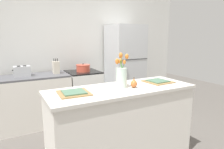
{
  "coord_description": "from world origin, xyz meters",
  "views": [
    {
      "loc": [
        -1.21,
        -1.98,
        1.55
      ],
      "look_at": [
        0.0,
        0.25,
        1.08
      ],
      "focal_mm": 32.0,
      "sensor_mm": 36.0,
      "label": 1
    }
  ],
  "objects": [
    {
      "name": "back_wall",
      "position": [
        0.0,
        2.0,
        1.35
      ],
      "size": [
        5.2,
        0.08,
        2.7
      ],
      "color": "silver",
      "rests_on": "ground_plane"
    },
    {
      "name": "back_counter",
      "position": [
        -1.06,
        1.6,
        0.45
      ],
      "size": [
        1.68,
        0.6,
        0.91
      ],
      "color": "silver",
      "rests_on": "ground_plane"
    },
    {
      "name": "knife_block",
      "position": [
        -0.4,
        1.62,
        1.02
      ],
      "size": [
        0.1,
        0.14,
        0.27
      ],
      "color": "beige",
      "rests_on": "back_counter"
    },
    {
      "name": "flower_vase",
      "position": [
        0.01,
        0.02,
        1.1
      ],
      "size": [
        0.18,
        0.14,
        0.42
      ],
      "color": "silver",
      "rests_on": "kitchen_island"
    },
    {
      "name": "stove_range",
      "position": [
        0.1,
        1.6,
        0.45
      ],
      "size": [
        0.6,
        0.61,
        0.91
      ],
      "color": "silver",
      "rests_on": "ground_plane"
    },
    {
      "name": "toaster",
      "position": [
        -0.97,
        1.64,
        0.99
      ],
      "size": [
        0.28,
        0.18,
        0.17
      ],
      "color": "#B7BABC",
      "rests_on": "back_counter"
    },
    {
      "name": "refrigerator",
      "position": [
        1.05,
        1.6,
        0.9
      ],
      "size": [
        0.68,
        0.67,
        1.8
      ],
      "color": "#B7BABC",
      "rests_on": "ground_plane"
    },
    {
      "name": "plate_setting_right",
      "position": [
        0.58,
        0.03,
        0.97
      ],
      "size": [
        0.35,
        0.35,
        0.02
      ],
      "color": "olive",
      "rests_on": "kitchen_island"
    },
    {
      "name": "cooking_pot",
      "position": [
        0.09,
        1.57,
        0.97
      ],
      "size": [
        0.26,
        0.26,
        0.16
      ],
      "color": "#CC4C38",
      "rests_on": "stove_range"
    },
    {
      "name": "kitchen_island",
      "position": [
        0.0,
        0.0,
        0.48
      ],
      "size": [
        1.8,
        0.66,
        0.96
      ],
      "color": "silver",
      "rests_on": "ground_plane"
    },
    {
      "name": "pear_figurine",
      "position": [
        0.13,
        -0.06,
        1.01
      ],
      "size": [
        0.08,
        0.08,
        0.13
      ],
      "color": "#C66B33",
      "rests_on": "kitchen_island"
    },
    {
      "name": "plate_setting_left",
      "position": [
        -0.58,
        0.03,
        0.97
      ],
      "size": [
        0.35,
        0.35,
        0.02
      ],
      "color": "olive",
      "rests_on": "kitchen_island"
    }
  ]
}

